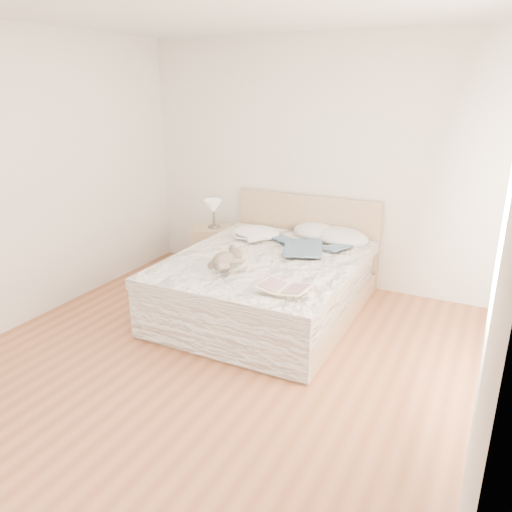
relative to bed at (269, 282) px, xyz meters
The scene contains 16 objects.
floor 1.23m from the bed, 90.00° to the right, with size 4.00×4.50×0.00m, color brown.
ceiling 2.67m from the bed, 90.00° to the right, with size 4.00×4.50×0.00m, color silver.
wall_back 1.49m from the bed, 90.00° to the left, with size 4.00×0.02×2.70m, color silver.
wall_left 2.55m from the bed, 149.21° to the right, with size 0.02×4.50×2.70m, color silver.
wall_right 2.55m from the bed, 30.79° to the right, with size 0.02×4.50×2.70m, color silver.
window 2.46m from the bed, 24.16° to the right, with size 0.02×1.30×1.10m, color white.
bed is the anchor object (origin of this frame).
nightstand 1.31m from the bed, 147.25° to the left, with size 0.45×0.40×0.56m, color tan.
table_lamp 1.38m from the bed, 146.35° to the left, with size 0.25×0.25×0.34m.
pillow_left 0.71m from the bed, 129.24° to the left, with size 0.53×0.37×0.16m, color white.
pillow_middle 0.91m from the bed, 76.61° to the left, with size 0.59×0.41×0.18m, color white.
pillow_right 0.96m from the bed, 58.07° to the left, with size 0.64×0.45×0.19m, color silver.
blouse 0.49m from the bed, 47.83° to the left, with size 0.60×0.64×0.02m, color #324B63, non-canonical shape.
photo_book 0.62m from the bed, 141.60° to the left, with size 0.33×0.22×0.02m, color white.
childrens_book 0.97m from the bed, 57.39° to the right, with size 0.41×0.28×0.03m, color #F5ECC2.
teddy_bear 0.71m from the bed, 106.36° to the right, with size 0.22×0.31×0.17m, color #675B4F, non-canonical shape.
Camera 1 is at (1.96, -3.00, 2.21)m, focal length 35.00 mm.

